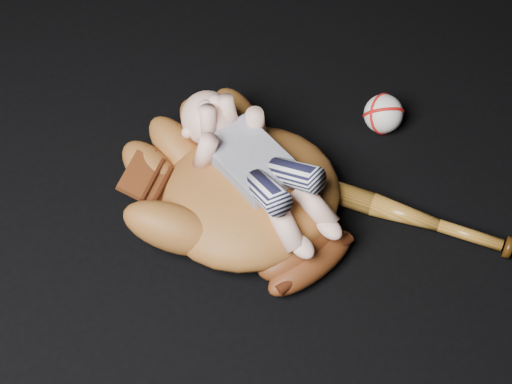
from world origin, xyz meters
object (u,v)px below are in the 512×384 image
newborn_baby (261,167)px  baseball (383,114)px  baseball_bat (386,208)px  baseball_glove (250,189)px

newborn_baby → baseball: bearing=3.2°
newborn_baby → baseball_bat: (0.20, -0.11, -0.11)m
baseball → newborn_baby: bearing=-166.6°
baseball_glove → newborn_baby: newborn_baby is taller
baseball_glove → newborn_baby: bearing=-27.3°
newborn_baby → baseball_bat: size_ratio=0.81×
baseball_bat → baseball: (0.12, 0.19, 0.02)m
baseball_glove → baseball: bearing=-0.7°
baseball_bat → newborn_baby: bearing=150.4°
baseball_glove → baseball_bat: 0.26m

